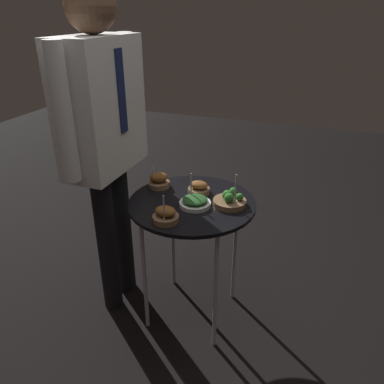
# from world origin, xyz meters

# --- Properties ---
(ground_plane) EXTENTS (8.00, 8.00, 0.00)m
(ground_plane) POSITION_xyz_m (0.00, 0.00, 0.00)
(ground_plane) COLOR black
(serving_cart) EXTENTS (0.62, 0.62, 0.69)m
(serving_cart) POSITION_xyz_m (0.00, 0.00, 0.64)
(serving_cart) COLOR black
(serving_cart) RESTS_ON ground_plane
(bowl_spinach_near_rim) EXTENTS (0.15, 0.15, 0.15)m
(bowl_spinach_near_rim) POSITION_xyz_m (-0.04, -0.03, 0.71)
(bowl_spinach_near_rim) COLOR white
(bowl_spinach_near_rim) RESTS_ON serving_cart
(bowl_broccoli_mid_left) EXTENTS (0.16, 0.16, 0.17)m
(bowl_broccoli_mid_left) POSITION_xyz_m (0.03, -0.18, 0.72)
(bowl_broccoli_mid_left) COLOR brown
(bowl_broccoli_mid_left) RESTS_ON serving_cart
(bowl_roast_center) EXTENTS (0.11, 0.11, 0.16)m
(bowl_roast_center) POSITION_xyz_m (0.10, 0.22, 0.73)
(bowl_roast_center) COLOR brown
(bowl_roast_center) RESTS_ON serving_cart
(bowl_roast_mid_right) EXTENTS (0.12, 0.12, 0.14)m
(bowl_roast_mid_right) POSITION_xyz_m (-0.22, 0.04, 0.72)
(bowl_roast_mid_right) COLOR brown
(bowl_roast_mid_right) RESTS_ON serving_cart
(bowl_roast_back_left) EXTENTS (0.11, 0.11, 0.06)m
(bowl_roast_back_left) POSITION_xyz_m (0.10, -0.00, 0.72)
(bowl_roast_back_left) COLOR brown
(bowl_roast_back_left) RESTS_ON serving_cart
(waiter_figure) EXTENTS (0.61, 0.23, 1.65)m
(waiter_figure) POSITION_xyz_m (-0.03, 0.44, 1.04)
(waiter_figure) COLOR black
(waiter_figure) RESTS_ON ground_plane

